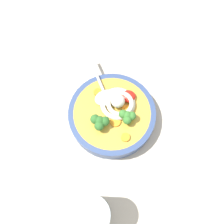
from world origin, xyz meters
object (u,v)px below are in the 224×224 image
Objects in this scene: soup_spoon at (104,93)px; drinking_glass at (93,214)px; soup_bowl at (112,115)px; noodle_pile at (118,103)px.

drinking_glass is (-1.42, -29.03, 0.67)cm from soup_spoon.
soup_spoon reaches higher than soup_bowl.
drinking_glass is at bearing -101.00° from noodle_pile.
noodle_pile is 26.62cm from drinking_glass.
drinking_glass reaches higher than soup_bowl.
soup_spoon is (-2.09, 4.94, 3.10)cm from soup_bowl.
noodle_pile is at bearing 79.00° from drinking_glass.
noodle_pile is 4.70cm from soup_spoon.
soup_bowl is 1.82× the size of drinking_glass.
soup_bowl is 1.32× the size of soup_spoon.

